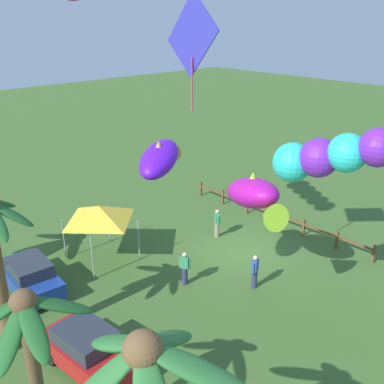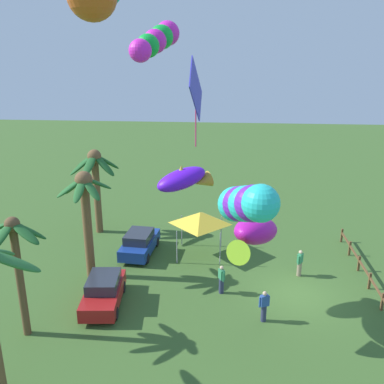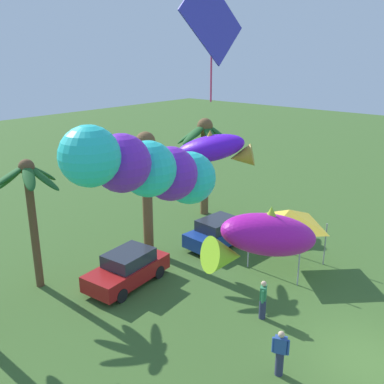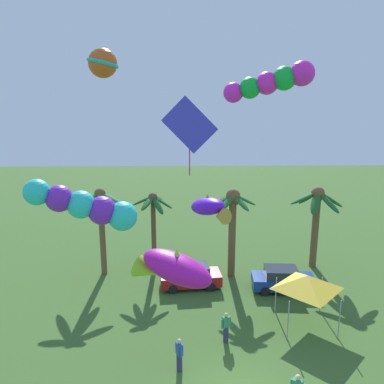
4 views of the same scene
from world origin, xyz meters
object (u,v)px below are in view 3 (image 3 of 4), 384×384
Objects in this scene: kite_fish_0 at (264,237)px; kite_tube_5 at (154,170)px; kite_diamond_2 at (212,21)px; kite_fish_4 at (214,149)px; parked_car_0 at (128,268)px; spectator_1 at (280,353)px; palm_tree_1 at (29,193)px; spectator_2 at (263,299)px; palm_tree_0 at (205,145)px; palm_tree_3 at (146,169)px; festival_tent at (289,217)px; parked_car_1 at (219,232)px.

kite_fish_0 is 4.61m from kite_tube_5.
kite_diamond_2 is 1.25× the size of kite_fish_4.
kite_fish_0 is 6.58m from kite_diamond_2.
spectator_1 is at bearing -94.89° from parked_car_0.
spectator_1 is (1.95, -10.75, -3.45)m from palm_tree_1.
kite_tube_5 is at bearing -172.90° from spectator_2.
palm_tree_0 reaches higher than kite_fish_0.
kite_fish_4 is at bearing 25.42° from kite_tube_5.
palm_tree_3 is (5.43, -1.21, 0.12)m from palm_tree_1.
kite_fish_0 is at bearing -134.02° from palm_tree_0.
kite_fish_4 is 0.65× the size of kite_tube_5.
festival_tent reaches higher than parked_car_0.
festival_tent is (8.69, -7.23, -1.80)m from palm_tree_1.
kite_fish_4 is at bearing 175.83° from festival_tent.
parked_car_0 is 0.87× the size of kite_tube_5.
spectator_1 is at bearing -98.86° from kite_diamond_2.
kite_fish_4 reaches higher than palm_tree_1.
spectator_1 is 7.05m from kite_fish_4.
palm_tree_3 reaches higher than parked_car_0.
kite_tube_5 reaches higher than spectator_1.
kite_diamond_2 reaches higher than palm_tree_0.
kite_diamond_2 is (-9.18, -7.66, 6.22)m from palm_tree_0.
palm_tree_0 is 0.97× the size of palm_tree_3.
parked_car_1 is at bearing 48.43° from spectator_1.
kite_fish_0 is 1.35× the size of kite_fish_4.
kite_fish_0 reaches higher than parked_car_0.
palm_tree_3 is 10.76m from spectator_1.
spectator_1 is 0.53× the size of kite_fish_4.
festival_tent is 0.95× the size of kite_fish_4.
kite_diamond_2 is at bearing -115.43° from palm_tree_3.
spectator_1 is 1.00× the size of spectator_2.
parked_car_1 is at bearing 34.58° from kite_fish_4.
palm_tree_0 reaches higher than palm_tree_1.
spectator_1 reaches higher than parked_car_0.
festival_tent reaches higher than spectator_1.
kite_fish_0 reaches higher than festival_tent.
spectator_2 is (-1.18, -7.48, -3.57)m from palm_tree_3.
kite_fish_4 is (-0.77, 1.84, 5.67)m from spectator_2.
kite_diamond_2 reaches higher than palm_tree_3.
kite_diamond_2 reaches higher than parked_car_1.
palm_tree_1 is 11.44m from festival_tent.
kite_diamond_2 is at bearing 24.11° from kite_tube_5.
kite_tube_5 is (-2.06, -9.48, 3.04)m from palm_tree_1.
festival_tent is 0.61× the size of kite_tube_5.
kite_tube_5 is at bearing -144.73° from palm_tree_0.
kite_fish_0 is at bearing -80.61° from palm_tree_1.
palm_tree_0 is at bearing 35.27° from kite_tube_5.
palm_tree_0 is 2.00× the size of kite_fish_4.
festival_tent is (6.74, 3.52, 1.65)m from spectator_1.
spectator_1 is at bearing -17.62° from kite_tube_5.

